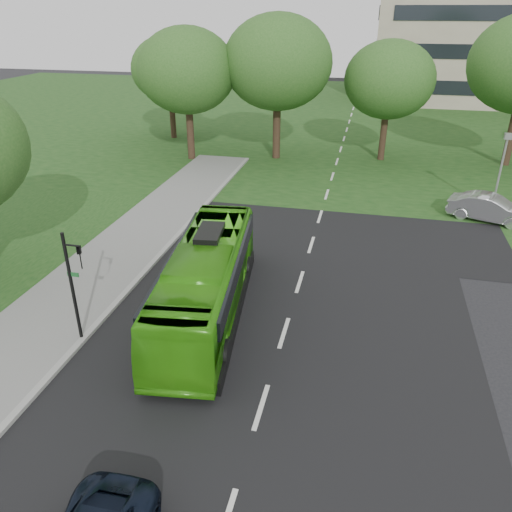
# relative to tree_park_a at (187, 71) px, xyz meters

# --- Properties ---
(ground) EXTENTS (160.00, 160.00, 0.00)m
(ground) POSITION_rel_tree_park_a_xyz_m (11.60, -24.32, -6.74)
(ground) COLOR black
(ground) RESTS_ON ground
(street_surfaces) EXTENTS (120.00, 120.00, 0.15)m
(street_surfaces) POSITION_rel_tree_park_a_xyz_m (11.22, -1.57, -6.71)
(street_surfaces) COLOR black
(street_surfaces) RESTS_ON ground
(tree_park_a) EXTENTS (7.48, 7.48, 9.93)m
(tree_park_a) POSITION_rel_tree_park_a_xyz_m (0.00, 0.00, 0.00)
(tree_park_a) COLOR black
(tree_park_a) RESTS_ON ground
(tree_park_b) EXTENTS (8.25, 8.25, 10.82)m
(tree_park_b) POSITION_rel_tree_park_a_xyz_m (6.64, 1.77, 0.55)
(tree_park_b) COLOR black
(tree_park_b) RESTS_ON ground
(tree_park_c) EXTENTS (6.80, 6.80, 9.03)m
(tree_park_c) POSITION_rel_tree_park_a_xyz_m (14.98, 3.14, -0.62)
(tree_park_c) COLOR black
(tree_park_c) RESTS_ON ground
(tree_park_f) EXTENTS (6.72, 6.72, 8.97)m
(tree_park_f) POSITION_rel_tree_park_a_xyz_m (-4.11, 6.56, -0.64)
(tree_park_f) COLOR black
(tree_park_f) RESTS_ON ground
(bus) EXTENTS (3.73, 10.81, 2.95)m
(bus) POSITION_rel_tree_park_a_xyz_m (8.37, -21.63, -5.27)
(bus) COLOR #3EAA15
(bus) RESTS_ON ground
(sedan) EXTENTS (4.81, 2.99, 1.50)m
(sedan) POSITION_rel_tree_park_a_xyz_m (21.09, -8.72, -5.99)
(sedan) COLOR silver
(sedan) RESTS_ON ground
(traffic_light) EXTENTS (0.70, 0.20, 4.32)m
(traffic_light) POSITION_rel_tree_park_a_xyz_m (4.54, -24.42, -4.20)
(traffic_light) COLOR black
(traffic_light) RESTS_ON ground
(camera_pole) EXTENTS (0.40, 0.35, 4.66)m
(camera_pole) POSITION_rel_tree_park_a_xyz_m (21.60, -7.01, -3.73)
(camera_pole) COLOR gray
(camera_pole) RESTS_ON ground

